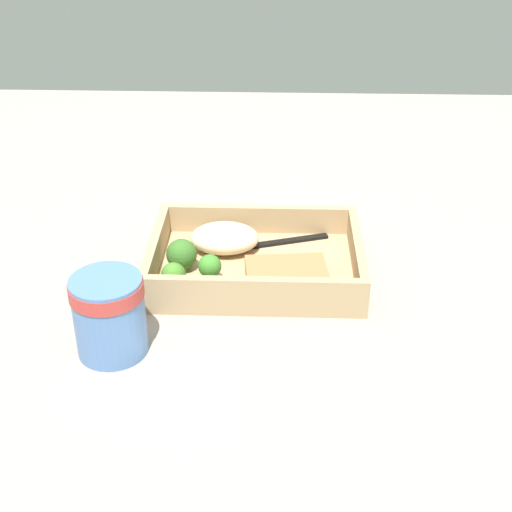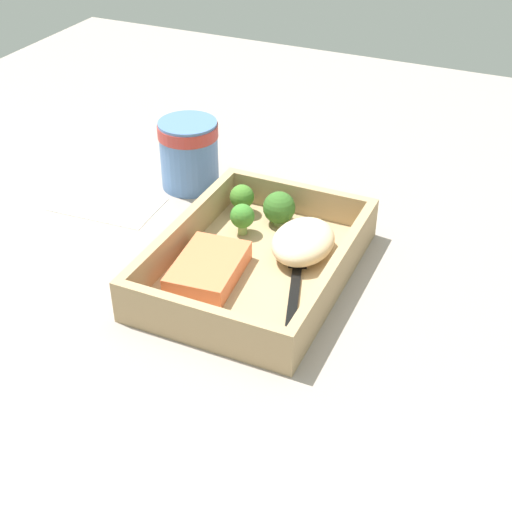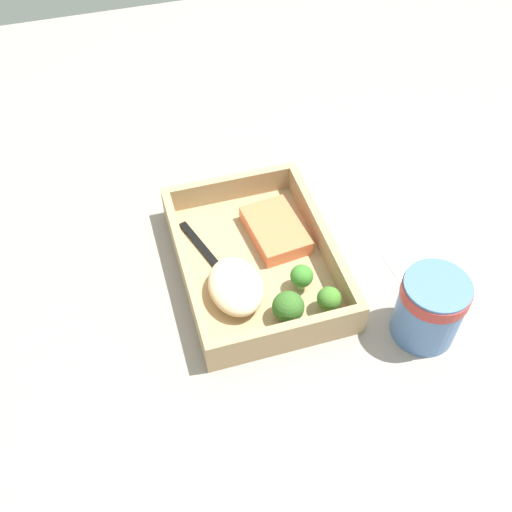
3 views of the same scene
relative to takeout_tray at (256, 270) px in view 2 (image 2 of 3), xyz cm
name	(u,v)px [view 2 (image 2 of 3)]	position (x,y,z in cm)	size (l,w,h in cm)	color
ground_plane	(256,281)	(0.00, 0.00, -1.60)	(160.00, 160.00, 2.00)	gray
takeout_tray	(256,270)	(0.00, 0.00, 0.00)	(28.79, 20.93, 1.20)	tan
tray_rim	(256,252)	(0.00, 0.00, 2.65)	(28.79, 20.93, 4.10)	tan
salmon_fillet	(208,268)	(-4.16, 4.15, 1.77)	(10.63, 7.08, 2.35)	#F17346
mashed_potatoes	(303,241)	(4.60, -4.14, 2.52)	(9.76, 7.26, 3.85)	beige
broccoli_floret_1	(242,217)	(5.91, 4.57, 3.04)	(3.10, 3.10, 4.11)	#82A95D
broccoli_floret_2	(279,208)	(10.03, 1.31, 2.89)	(4.19, 4.19, 4.45)	#739F5E
broccoli_floret_3	(242,197)	(10.39, 6.75, 2.98)	(3.22, 3.22, 4.10)	#759859
fork	(295,284)	(-1.64, -5.67, 0.82)	(15.55, 6.37, 0.44)	black
paper_cup	(189,151)	(16.19, 17.75, 4.91)	(8.46, 8.46, 9.85)	#4E75AF
receipt_slip	(108,204)	(6.51, 25.45, -0.48)	(8.77, 14.14, 0.24)	white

